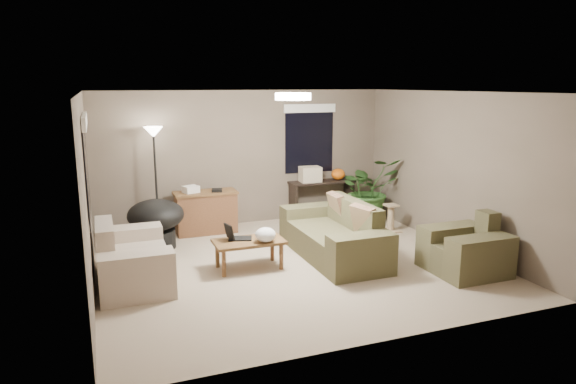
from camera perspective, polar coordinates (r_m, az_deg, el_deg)
name	(u,v)px	position (r m, az deg, el deg)	size (l,w,h in m)	color
room_shell	(293,181)	(7.33, 0.55, 1.23)	(5.50, 5.50, 5.50)	tan
main_sofa	(335,237)	(7.96, 5.25, -5.04)	(0.95, 2.20, 0.85)	#48452B
throw_pillows	(350,214)	(7.98, 6.95, -2.39)	(0.33, 1.38, 0.47)	#8C7251
loveseat	(131,261)	(7.21, -17.04, -7.34)	(0.90, 1.60, 0.85)	beige
armchair	(465,251)	(7.69, 19.12, -6.26)	(0.95, 1.00, 0.85)	#454129
coffee_table	(249,244)	(7.40, -4.36, -5.83)	(1.00, 0.55, 0.42)	brown
laptop	(236,236)	(7.42, -5.84, -4.84)	(0.41, 0.31, 0.24)	black
plastic_bag	(265,235)	(7.27, -2.53, -4.77)	(0.30, 0.27, 0.21)	white
desk	(206,212)	(9.23, -9.11, -2.22)	(1.10, 0.50, 0.75)	brown
desk_papers	(196,189)	(9.10, -10.14, 0.28)	(0.72, 0.32, 0.12)	silver
console_table	(322,196)	(10.12, 3.76, -0.50)	(1.30, 0.40, 0.75)	black
pumpkin	(338,174)	(10.18, 5.59, 1.98)	(0.27, 0.27, 0.22)	orange
cardboard_box	(310,174)	(9.93, 2.48, 1.98)	(0.39, 0.29, 0.29)	beige
papasan_chair	(156,220)	(8.52, -14.46, -3.04)	(1.07, 1.07, 0.80)	black
floor_lamp	(154,145)	(8.94, -14.66, 5.04)	(0.32, 0.32, 1.91)	black
ceiling_fixture	(293,96)	(7.20, 0.57, 10.57)	(0.50, 0.50, 0.10)	white
houseplant	(368,196)	(9.99, 8.93, -0.48)	(1.12, 1.25, 0.97)	#2D5923
cat_scratching_post	(391,220)	(9.41, 11.34, -3.05)	(0.32, 0.32, 0.50)	tan
window_left	(86,150)	(7.07, -21.55, 4.38)	(0.05, 1.56, 1.33)	black
window_back	(310,127)	(10.02, 2.40, 7.21)	(1.06, 0.05, 1.33)	black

